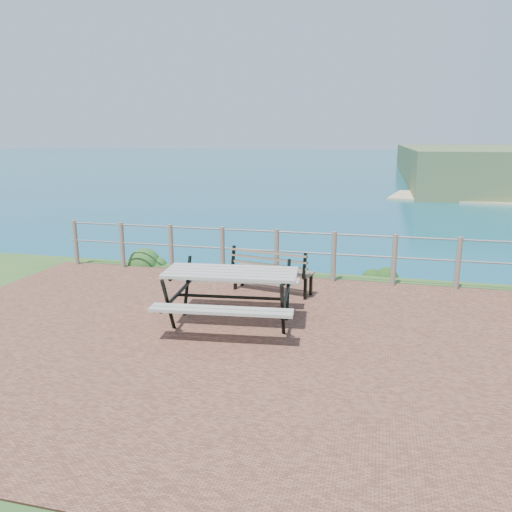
% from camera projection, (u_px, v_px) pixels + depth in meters
% --- Properties ---
extents(ground, '(10.00, 7.00, 0.12)m').
position_uv_depth(ground, '(228.00, 341.00, 7.04)').
color(ground, brown).
rests_on(ground, ground).
extents(ocean, '(1200.00, 1200.00, 0.00)m').
position_uv_depth(ocean, '(378.00, 147.00, 195.96)').
color(ocean, '#136B77').
rests_on(ocean, ground).
extents(safety_railing, '(9.40, 0.10, 1.00)m').
position_uv_depth(safety_railing, '(277.00, 251.00, 10.07)').
color(safety_railing, '#6B5B4C').
rests_on(safety_railing, ground).
extents(picnic_table, '(2.05, 1.71, 0.83)m').
position_uv_depth(picnic_table, '(231.00, 292.00, 7.51)').
color(picnic_table, gray).
rests_on(picnic_table, ground).
extents(park_bench, '(1.56, 0.69, 0.85)m').
position_uv_depth(park_bench, '(272.00, 263.00, 9.09)').
color(park_bench, brown).
rests_on(park_bench, ground).
extents(shrub_lip_west, '(0.79, 0.79, 0.54)m').
position_uv_depth(shrub_lip_west, '(151.00, 266.00, 11.21)').
color(shrub_lip_west, '#1F4F1D').
rests_on(shrub_lip_west, ground).
extents(shrub_lip_east, '(0.67, 0.67, 0.37)m').
position_uv_depth(shrub_lip_east, '(380.00, 274.00, 10.56)').
color(shrub_lip_east, '#224415').
rests_on(shrub_lip_east, ground).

